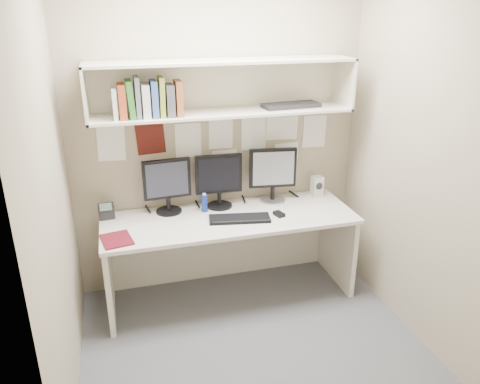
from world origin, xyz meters
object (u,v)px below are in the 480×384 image
object	(u,v)px
monitor_right	(273,173)
monitor_center	(219,178)
speaker	(317,186)
keyboard	(240,219)
desk_phone	(106,211)
maroon_notebook	(117,240)
desk	(230,256)
monitor_left	(167,184)

from	to	relation	value
monitor_right	monitor_center	bearing A→B (deg)	-172.10
speaker	keyboard	bearing A→B (deg)	-162.97
monitor_right	desk_phone	size ratio (longest dim) A/B	3.16
keyboard	maroon_notebook	distance (m)	0.94
desk	speaker	distance (m)	0.99
monitor_left	keyboard	distance (m)	0.64
speaker	maroon_notebook	bearing A→B (deg)	-171.13
keyboard	monitor_right	bearing A→B (deg)	49.53
desk	keyboard	world-z (taller)	keyboard
desk	monitor_left	world-z (taller)	monitor_left
desk	monitor_center	xyz separation A→B (m)	(-0.03, 0.22, 0.61)
monitor_left	keyboard	bearing A→B (deg)	-35.79
maroon_notebook	monitor_right	bearing A→B (deg)	6.74
speaker	maroon_notebook	world-z (taller)	speaker
desk	monitor_left	xyz separation A→B (m)	(-0.45, 0.22, 0.61)
speaker	desk_phone	size ratio (longest dim) A/B	1.22
keyboard	maroon_notebook	bearing A→B (deg)	-164.07
monitor_right	desk_phone	distance (m)	1.39
monitor_left	desk_phone	xyz separation A→B (m)	(-0.49, 0.01, -0.19)
monitor_center	speaker	bearing A→B (deg)	2.22
monitor_right	speaker	size ratio (longest dim) A/B	2.60
keyboard	speaker	bearing A→B (deg)	31.43
maroon_notebook	monitor_left	bearing A→B (deg)	33.44
monitor_right	maroon_notebook	xyz separation A→B (m)	(-1.31, -0.41, -0.25)
desk	keyboard	size ratio (longest dim) A/B	4.22
keyboard	maroon_notebook	xyz separation A→B (m)	(-0.94, -0.10, -0.00)
monitor_right	keyboard	distance (m)	0.54
monitor_center	desk_phone	distance (m)	0.93
desk_phone	keyboard	bearing A→B (deg)	-21.59
desk_phone	desk	bearing A→B (deg)	-17.47
keyboard	speaker	distance (m)	0.85
monitor_left	maroon_notebook	distance (m)	0.64
monitor_right	desk_phone	xyz separation A→B (m)	(-1.37, 0.01, -0.19)
monitor_left	monitor_right	bearing A→B (deg)	-4.52
speaker	desk	bearing A→B (deg)	-170.00
monitor_left	speaker	xyz separation A→B (m)	(1.30, 0.00, -0.15)
speaker	monitor_right	bearing A→B (deg)	175.52
desk	maroon_notebook	world-z (taller)	maroon_notebook
monitor_right	maroon_notebook	bearing A→B (deg)	-154.73
desk	maroon_notebook	size ratio (longest dim) A/B	8.12
desk	speaker	xyz separation A→B (m)	(0.85, 0.22, 0.45)
monitor_center	desk	bearing A→B (deg)	-79.70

